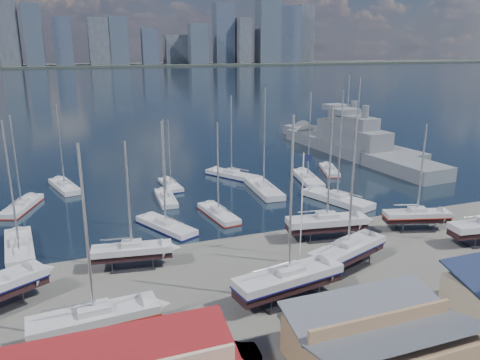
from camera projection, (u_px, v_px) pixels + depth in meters
name	position (u px, v px, depth m)	size (l,w,h in m)	color
ground	(283.00, 270.00, 48.50)	(1400.00, 1400.00, 0.00)	#605E59
water	(92.00, 81.00, 328.02)	(1400.00, 600.00, 0.40)	#192939
far_shore	(78.00, 66.00, 562.08)	(1400.00, 80.00, 2.20)	#2D332D
skyline	(69.00, 33.00, 543.46)	(639.14, 43.80, 107.69)	#475166
shed_grey	(380.00, 338.00, 33.49)	(12.60, 8.40, 4.17)	#8C6B4C
sailboat_cradle_1	(95.00, 319.00, 35.94)	(9.98, 3.43, 15.88)	#2D2D33
sailboat_cradle_2	(132.00, 251.00, 48.35)	(8.39, 3.46, 13.49)	#2D2D33
sailboat_cradle_3	(289.00, 279.00, 42.09)	(10.87, 4.65, 16.94)	#2D2D33
sailboat_cradle_4	(327.00, 223.00, 55.83)	(9.95, 4.16, 15.76)	#2D2D33
sailboat_cradle_5	(348.00, 250.00, 48.20)	(10.15, 6.06, 15.88)	#2D2D33
sailboat_cradle_6	(417.00, 216.00, 58.52)	(8.53, 4.52, 13.49)	#2D2D33
sailboat_moored_0	(19.00, 248.00, 52.92)	(3.96, 10.69, 15.63)	black
sailboat_moored_1	(22.00, 207.00, 66.58)	(5.66, 9.78, 14.11)	black
sailboat_moored_2	(65.00, 187.00, 75.98)	(5.13, 9.99, 14.53)	black
sailboat_moored_3	(166.00, 227.00, 59.19)	(6.54, 9.89, 14.44)	black
sailboat_moored_4	(166.00, 199.00, 70.16)	(2.84, 8.64, 12.87)	black
sailboat_moored_5	(171.00, 185.00, 77.08)	(2.74, 8.03, 11.81)	black
sailboat_moored_6	(219.00, 214.00, 63.66)	(3.61, 9.28, 13.51)	black
sailboat_moored_7	(264.00, 190.00, 74.59)	(4.05, 11.60, 17.21)	black
sailboat_moored_8	(232.00, 176.00, 82.95)	(7.68, 10.04, 15.04)	black
sailboat_moored_9	(337.00, 200.00, 69.45)	(6.81, 11.86, 17.28)	black
sailboat_moored_10	(307.00, 180.00, 80.28)	(5.14, 11.05, 15.94)	black
sailboat_moored_11	(329.00, 171.00, 86.24)	(5.21, 8.94, 12.91)	black
naval_ship_east	(355.00, 149.00, 98.44)	(10.20, 46.29, 18.13)	slate
naval_ship_west	(345.00, 140.00, 107.62)	(11.61, 43.60, 17.88)	slate
car_a	(171.00, 348.00, 34.49)	(1.90, 4.73, 1.61)	gray
car_b	(233.00, 353.00, 34.12)	(1.45, 4.15, 1.37)	gray
car_c	(306.00, 321.00, 38.06)	(2.44, 5.29, 1.47)	gray
car_d	(403.00, 303.00, 40.76)	(2.12, 5.21, 1.51)	gray
flagpole	(303.00, 198.00, 50.00)	(1.03, 0.12, 11.64)	white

